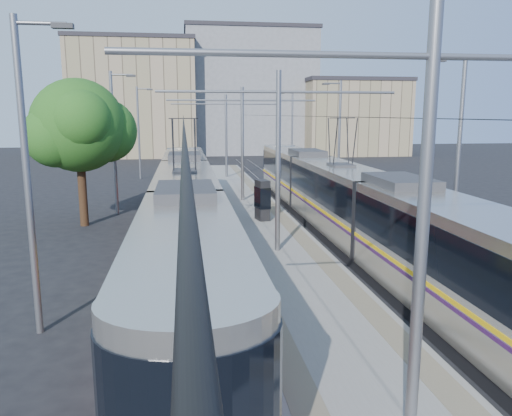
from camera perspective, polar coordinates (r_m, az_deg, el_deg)
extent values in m
plane|color=black|center=(12.92, 9.23, -15.54)|extent=(160.00, 160.00, 0.00)
cube|color=gray|center=(28.80, -0.84, -0.37)|extent=(4.00, 50.00, 0.30)
cube|color=gray|center=(28.62, -3.72, -0.15)|extent=(0.70, 50.00, 0.01)
cube|color=gray|center=(28.99, 2.00, 0.01)|extent=(0.70, 50.00, 0.01)
cube|color=gray|center=(28.61, -9.45, -0.87)|extent=(0.07, 70.00, 0.03)
cube|color=gray|center=(28.61, -6.58, -0.79)|extent=(0.07, 70.00, 0.03)
cube|color=gray|center=(29.33, 4.75, -0.47)|extent=(0.07, 70.00, 0.03)
cube|color=gray|center=(29.68, 7.46, -0.40)|extent=(0.07, 70.00, 0.03)
cube|color=black|center=(21.64, -7.93, -4.08)|extent=(2.30, 31.15, 0.40)
cube|color=beige|center=(21.28, -8.04, 0.22)|extent=(2.40, 29.55, 2.90)
cube|color=black|center=(21.20, -8.07, 1.55)|extent=(2.43, 29.55, 1.30)
cube|color=yellow|center=(21.36, -8.01, -0.83)|extent=(2.43, 29.55, 0.12)
cube|color=#B10D0A|center=(21.46, -7.98, -2.14)|extent=(2.42, 29.55, 1.10)
cube|color=#2D2D30|center=(21.05, -8.15, 4.51)|extent=(1.68, 3.00, 0.30)
cube|color=black|center=(24.09, 9.45, -2.60)|extent=(2.30, 31.98, 0.40)
cube|color=#B3AFA4|center=(23.77, 9.57, 1.28)|extent=(2.40, 30.38, 2.90)
cube|color=black|center=(23.70, 9.61, 2.47)|extent=(2.43, 30.38, 1.30)
cube|color=#E8B40C|center=(23.84, 9.54, 0.33)|extent=(2.43, 30.38, 0.12)
cube|color=#351345|center=(23.87, 9.53, -0.03)|extent=(2.43, 30.38, 0.10)
cube|color=#2D2D30|center=(23.57, 9.69, 5.12)|extent=(1.68, 3.00, 0.30)
cylinder|color=slate|center=(8.12, 18.44, -3.27)|extent=(0.20, 0.20, 7.00)
cylinder|color=slate|center=(7.94, 19.63, 16.00)|extent=(9.20, 0.10, 0.10)
cylinder|color=slate|center=(19.46, 2.54, 5.14)|extent=(0.20, 0.20, 7.00)
cylinder|color=slate|center=(19.39, 2.60, 13.11)|extent=(9.20, 0.10, 0.10)
cylinder|color=slate|center=(31.30, -1.57, 7.25)|extent=(0.20, 0.20, 7.00)
cylinder|color=slate|center=(31.25, -1.59, 12.20)|extent=(9.20, 0.10, 0.10)
cylinder|color=slate|center=(43.22, -3.43, 8.19)|extent=(0.20, 0.20, 7.00)
cylinder|color=slate|center=(43.19, -3.47, 11.77)|extent=(9.20, 0.10, 0.10)
cylinder|color=black|center=(28.03, -8.31, 10.32)|extent=(0.02, 70.00, 0.02)
cylinder|color=black|center=(28.94, 6.33, 10.38)|extent=(0.02, 70.00, 0.02)
cylinder|color=slate|center=(13.71, -24.66, 2.67)|extent=(0.18, 0.18, 8.00)
cube|color=#2D2D30|center=(13.49, -21.23, 18.83)|extent=(0.50, 0.22, 0.12)
cylinder|color=slate|center=(29.34, -15.92, 7.01)|extent=(0.18, 0.18, 8.00)
cube|color=#2D2D30|center=(29.24, -14.10, 14.45)|extent=(0.50, 0.22, 0.12)
cylinder|color=slate|center=(45.23, -13.26, 8.29)|extent=(0.18, 0.18, 8.00)
cube|color=#2D2D30|center=(45.17, -12.04, 13.10)|extent=(0.50, 0.22, 0.12)
cylinder|color=slate|center=(22.10, 22.12, 5.56)|extent=(0.18, 0.18, 8.00)
cube|color=#2D2D30|center=(21.60, 20.22, 15.56)|extent=(0.50, 0.22, 0.12)
cylinder|color=slate|center=(36.79, 9.49, 7.94)|extent=(0.18, 0.18, 8.00)
cube|color=#2D2D30|center=(36.49, 7.98, 13.85)|extent=(0.50, 0.22, 0.12)
cylinder|color=slate|center=(52.25, 4.14, 8.84)|extent=(0.18, 0.18, 8.00)
cube|color=#2D2D30|center=(52.04, 2.98, 12.97)|extent=(0.50, 0.22, 0.12)
cube|color=black|center=(25.57, 0.73, 0.91)|extent=(0.71, 0.99, 2.07)
cube|color=black|center=(25.55, 0.73, 1.21)|extent=(0.75, 1.03, 1.08)
cylinder|color=#382314|center=(27.00, -19.17, 1.29)|extent=(0.42, 0.42, 3.09)
sphere|color=#154A15|center=(26.69, -19.65, 8.87)|extent=(4.63, 4.63, 4.63)
sphere|color=#154A15|center=(27.26, -16.88, 8.45)|extent=(3.28, 3.28, 3.28)
cube|color=gray|center=(71.34, -13.62, 11.84)|extent=(16.00, 12.00, 14.91)
cube|color=#262328|center=(71.95, -13.90, 17.98)|extent=(16.32, 12.24, 0.50)
cube|color=gray|center=(75.70, -0.91, 12.85)|extent=(18.00, 14.00, 17.03)
cube|color=#262328|center=(76.53, -0.93, 19.43)|extent=(18.36, 14.28, 0.50)
cube|color=gray|center=(72.96, 10.86, 9.98)|extent=(14.00, 10.00, 9.99)
cube|color=#262328|center=(73.10, 11.01, 14.09)|extent=(14.28, 10.20, 0.50)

